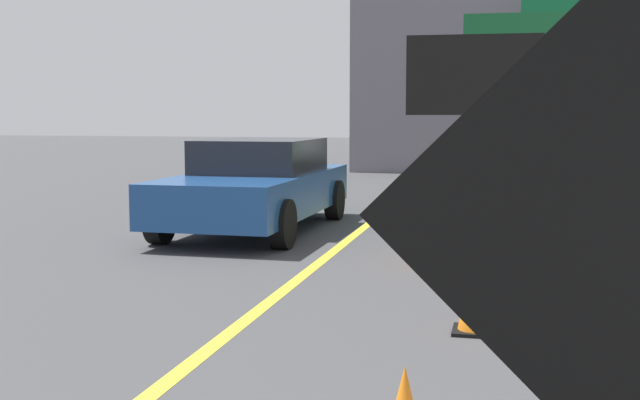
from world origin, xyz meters
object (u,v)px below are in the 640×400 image
(box_truck, at_px, (526,112))
(pickup_car, at_px, (257,185))
(traffic_cone_mid_lane, at_px, (476,287))
(highway_guide_sign, at_px, (595,51))
(arrow_board_trailer, at_px, (471,220))

(box_truck, height_order, pickup_car, box_truck)
(box_truck, height_order, traffic_cone_mid_lane, box_truck)
(box_truck, xyz_separation_m, highway_guide_sign, (1.85, 6.40, 1.63))
(pickup_car, distance_m, traffic_cone_mid_lane, 6.22)
(box_truck, bearing_deg, traffic_cone_mid_lane, -93.28)
(arrow_board_trailer, height_order, box_truck, box_truck)
(highway_guide_sign, distance_m, traffic_cone_mid_lane, 16.48)
(arrow_board_trailer, relative_size, box_truck, 0.38)
(box_truck, distance_m, pickup_car, 6.12)
(box_truck, xyz_separation_m, traffic_cone_mid_lane, (-0.55, -9.62, -1.42))
(traffic_cone_mid_lane, bearing_deg, box_truck, 86.72)
(arrow_board_trailer, xyz_separation_m, pickup_car, (-3.28, 1.81, 0.22))
(highway_guide_sign, height_order, traffic_cone_mid_lane, highway_guide_sign)
(highway_guide_sign, bearing_deg, arrow_board_trailer, -101.55)
(box_truck, height_order, highway_guide_sign, highway_guide_sign)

